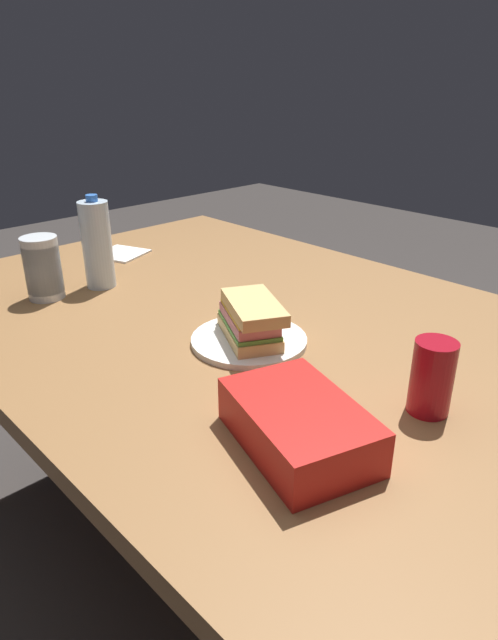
{
  "coord_description": "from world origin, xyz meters",
  "views": [
    {
      "loc": [
        0.77,
        -0.76,
        1.22
      ],
      "look_at": [
        0.07,
        -0.08,
        0.78
      ],
      "focal_mm": 30.63,
      "sensor_mm": 36.0,
      "label": 1
    }
  ],
  "objects_px": {
    "sandwich": "(250,319)",
    "plastic_cup_stack": "(43,268)",
    "paper_plate": "(249,340)",
    "chip_bag": "(298,425)",
    "soda_can_red": "(432,377)",
    "water_bottle_tall": "(97,245)",
    "dining_table": "(255,353)"
  },
  "relations": [
    {
      "from": "sandwich",
      "to": "plastic_cup_stack",
      "type": "height_order",
      "value": "plastic_cup_stack"
    },
    {
      "from": "paper_plate",
      "to": "chip_bag",
      "type": "xyz_separation_m",
      "value": [
        0.29,
        -0.18,
        0.03
      ]
    },
    {
      "from": "soda_can_red",
      "to": "water_bottle_tall",
      "type": "xyz_separation_m",
      "value": [
        -0.86,
        -0.09,
        0.05
      ]
    },
    {
      "from": "dining_table",
      "to": "soda_can_red",
      "type": "relative_size",
      "value": 13.59
    },
    {
      "from": "water_bottle_tall",
      "to": "paper_plate",
      "type": "bearing_deg",
      "value": 5.44
    },
    {
      "from": "dining_table",
      "to": "sandwich",
      "type": "bearing_deg",
      "value": -49.49
    },
    {
      "from": "water_bottle_tall",
      "to": "plastic_cup_stack",
      "type": "relative_size",
      "value": 1.54
    },
    {
      "from": "paper_plate",
      "to": "sandwich",
      "type": "bearing_deg",
      "value": -1.48
    },
    {
      "from": "plastic_cup_stack",
      "to": "paper_plate",
      "type": "bearing_deg",
      "value": 19.55
    },
    {
      "from": "paper_plate",
      "to": "water_bottle_tall",
      "type": "distance_m",
      "value": 0.5
    },
    {
      "from": "dining_table",
      "to": "chip_bag",
      "type": "bearing_deg",
      "value": -36.43
    },
    {
      "from": "soda_can_red",
      "to": "dining_table",
      "type": "bearing_deg",
      "value": 174.16
    },
    {
      "from": "paper_plate",
      "to": "sandwich",
      "type": "relative_size",
      "value": 1.12
    },
    {
      "from": "sandwich",
      "to": "dining_table",
      "type": "bearing_deg",
      "value": 130.51
    },
    {
      "from": "water_bottle_tall",
      "to": "dining_table",
      "type": "bearing_deg",
      "value": 17.09
    },
    {
      "from": "water_bottle_tall",
      "to": "plastic_cup_stack",
      "type": "xyz_separation_m",
      "value": [
        -0.02,
        -0.13,
        -0.03
      ]
    },
    {
      "from": "paper_plate",
      "to": "soda_can_red",
      "type": "relative_size",
      "value": 1.89
    },
    {
      "from": "water_bottle_tall",
      "to": "plastic_cup_stack",
      "type": "height_order",
      "value": "water_bottle_tall"
    },
    {
      "from": "chip_bag",
      "to": "water_bottle_tall",
      "type": "distance_m",
      "value": 0.79
    },
    {
      "from": "dining_table",
      "to": "chip_bag",
      "type": "relative_size",
      "value": 7.21
    },
    {
      "from": "sandwich",
      "to": "chip_bag",
      "type": "relative_size",
      "value": 0.89
    },
    {
      "from": "sandwich",
      "to": "plastic_cup_stack",
      "type": "bearing_deg",
      "value": -160.61
    },
    {
      "from": "dining_table",
      "to": "chip_bag",
      "type": "distance_m",
      "value": 0.45
    },
    {
      "from": "chip_bag",
      "to": "plastic_cup_stack",
      "type": "relative_size",
      "value": 1.54
    },
    {
      "from": "sandwich",
      "to": "plastic_cup_stack",
      "type": "distance_m",
      "value": 0.55
    },
    {
      "from": "chip_bag",
      "to": "water_bottle_tall",
      "type": "bearing_deg",
      "value": -171.59
    },
    {
      "from": "paper_plate",
      "to": "plastic_cup_stack",
      "type": "height_order",
      "value": "plastic_cup_stack"
    },
    {
      "from": "soda_can_red",
      "to": "paper_plate",
      "type": "bearing_deg",
      "value": -174.04
    },
    {
      "from": "soda_can_red",
      "to": "plastic_cup_stack",
      "type": "height_order",
      "value": "plastic_cup_stack"
    },
    {
      "from": "chip_bag",
      "to": "water_bottle_tall",
      "type": "xyz_separation_m",
      "value": [
        -0.77,
        0.13,
        0.07
      ]
    },
    {
      "from": "sandwich",
      "to": "water_bottle_tall",
      "type": "bearing_deg",
      "value": -174.62
    },
    {
      "from": "sandwich",
      "to": "chip_bag",
      "type": "distance_m",
      "value": 0.33
    }
  ]
}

